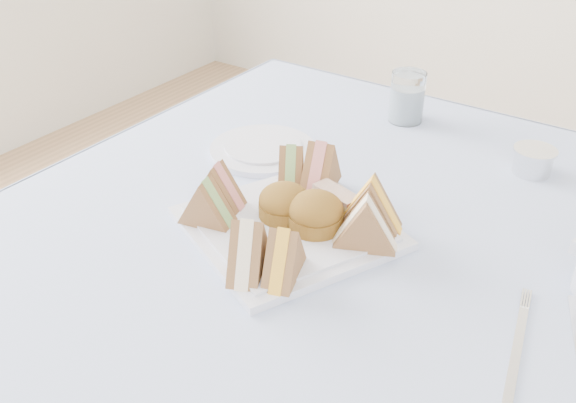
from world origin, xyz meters
The scene contains 17 objects.
tablecloth centered at (0.00, 0.00, 0.74)m, with size 1.02×1.02×0.01m, color #AABBEB.
serving_plate centered at (-0.08, -0.06, 0.75)m, with size 0.26×0.26×0.01m, color silver.
sandwich_fl_a centered at (-0.19, -0.07, 0.79)m, with size 0.08×0.04×0.07m, color brown, non-canonical shape.
sandwich_fl_b centered at (-0.17, -0.11, 0.79)m, with size 0.08×0.04×0.07m, color brown, non-canonical shape.
sandwich_fr_a centered at (-0.02, -0.15, 0.79)m, with size 0.08×0.04×0.07m, color brown, non-canonical shape.
sandwich_fr_b centered at (-0.06, -0.17, 0.80)m, with size 0.09×0.04×0.08m, color brown, non-canonical shape.
sandwich_bl_a centered at (-0.14, 0.04, 0.79)m, with size 0.08×0.04×0.07m, color brown, non-canonical shape.
sandwich_bl_b centered at (-0.09, 0.06, 0.80)m, with size 0.09×0.04×0.08m, color brown, non-canonical shape.
sandwich_br_a centered at (0.03, -0.04, 0.80)m, with size 0.09×0.04×0.08m, color brown, non-canonical shape.
sandwich_br_b centered at (0.02, 0.00, 0.80)m, with size 0.09×0.04×0.08m, color brown, non-canonical shape.
scone_left centered at (-0.09, -0.04, 0.78)m, with size 0.07×0.07×0.05m, color olive.
scone_right centered at (-0.04, -0.04, 0.78)m, with size 0.08×0.08×0.05m, color olive.
pastry_slice centered at (-0.04, 0.01, 0.77)m, with size 0.07×0.03×0.03m, color tan.
side_plate centered at (-0.25, 0.12, 0.75)m, with size 0.18×0.18×0.01m, color silver.
water_glass centered at (-0.11, 0.38, 0.79)m, with size 0.06×0.06×0.09m, color white.
tea_strainer centered at (0.15, 0.31, 0.77)m, with size 0.07×0.07×0.04m, color silver.
fork centered at (0.27, -0.12, 0.75)m, with size 0.01×0.19×0.00m, color silver.
Camera 1 is at (0.34, -0.67, 1.26)m, focal length 40.00 mm.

